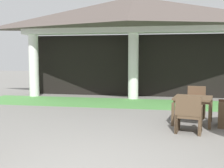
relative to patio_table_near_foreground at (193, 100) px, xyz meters
name	(u,v)px	position (x,y,z in m)	size (l,w,h in m)	color
background_pavilion	(134,19)	(-2.05, 4.33, 2.76)	(10.35, 3.18, 4.33)	white
lawn_strip	(130,103)	(-2.05, 3.02, -0.63)	(12.15, 2.37, 0.01)	#519347
patio_table_near_foreground	(193,100)	(0.00, 0.00, 0.00)	(1.15, 1.15, 0.73)	brown
patio_chair_near_foreground_south	(189,116)	(-0.19, -0.95, -0.22)	(0.69, 0.64, 0.91)	brown
patio_chair_near_foreground_north	(196,104)	(0.19, 0.95, -0.24)	(0.64, 0.64, 0.91)	brown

